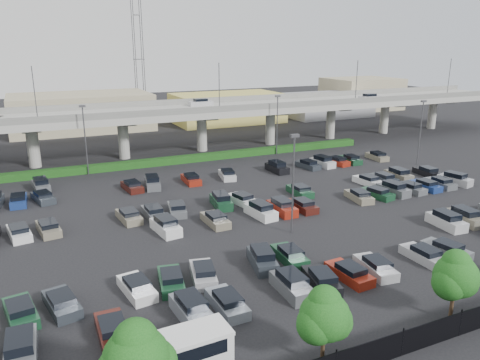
% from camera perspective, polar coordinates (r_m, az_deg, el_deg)
% --- Properties ---
extents(ground, '(280.00, 280.00, 0.00)m').
position_cam_1_polar(ground, '(55.35, 2.04, -3.52)').
color(ground, black).
extents(overpass, '(150.00, 13.00, 15.80)m').
position_cam_1_polar(overpass, '(82.66, -8.19, 7.93)').
color(overpass, '#9A9A91').
rests_on(overpass, ground).
extents(hedge, '(66.00, 1.60, 1.10)m').
position_cam_1_polar(hedge, '(77.40, -6.31, 2.59)').
color(hedge, '#153B11').
rests_on(hedge, ground).
extents(fence, '(70.00, 0.10, 2.00)m').
position_cam_1_polar(fence, '(34.80, 24.08, -16.12)').
color(fence, black).
rests_on(fence, ground).
extents(tree_row, '(65.07, 3.66, 5.94)m').
position_cam_1_polar(tree_row, '(34.89, 23.60, -11.05)').
color(tree_row, '#332316').
rests_on(tree_row, ground).
extents(shuttle_bus, '(7.01, 2.67, 2.22)m').
position_cam_1_polar(shuttle_bus, '(29.71, -8.02, -20.06)').
color(shuttle_bus, white).
rests_on(shuttle_bus, ground).
extents(parked_cars, '(63.16, 41.64, 1.67)m').
position_cam_1_polar(parked_cars, '(52.27, 4.46, -4.06)').
color(parked_cars, maroon).
rests_on(parked_cars, ground).
extents(light_poles, '(66.90, 48.38, 10.30)m').
position_cam_1_polar(light_poles, '(53.67, -2.80, 2.79)').
color(light_poles, '#47474C').
rests_on(light_poles, ground).
extents(distant_buildings, '(138.00, 24.00, 9.00)m').
position_cam_1_polar(distant_buildings, '(115.05, -6.40, 8.69)').
color(distant_buildings, gray).
rests_on(distant_buildings, ground).
extents(comm_tower, '(2.40, 2.40, 30.00)m').
position_cam_1_polar(comm_tower, '(123.59, -12.25, 14.48)').
color(comm_tower, '#47474C').
rests_on(comm_tower, ground).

